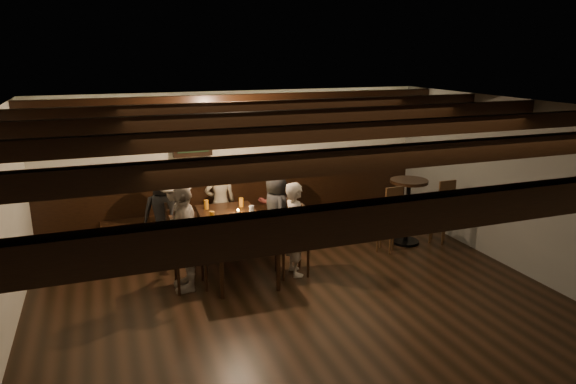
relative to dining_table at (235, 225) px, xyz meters
name	(u,v)px	position (x,y,z in m)	size (l,w,h in m)	color
room	(244,190)	(0.22, 0.27, 0.42)	(7.00, 7.00, 7.00)	black
dining_table	(235,225)	(0.00, 0.00, 0.00)	(0.92, 1.92, 0.71)	black
chair_left_near	(181,245)	(-0.70, 0.47, -0.38)	(0.42, 0.42, 0.88)	black
chair_left_far	(189,267)	(-0.74, -0.42, -0.36)	(0.45, 0.45, 0.96)	black
chair_right_near	(274,235)	(0.73, 0.42, -0.38)	(0.41, 0.41, 0.88)	black
chair_right_far	(293,254)	(0.70, -0.48, -0.36)	(0.45, 0.45, 0.96)	black
person_bench_left	(164,213)	(-0.87, 0.93, -0.01)	(0.63, 0.41, 1.28)	black
person_bench_centre	(220,203)	(0.04, 1.05, 0.02)	(0.49, 0.32, 1.35)	slate
person_bench_right	(277,202)	(0.93, 0.87, 0.00)	(0.63, 0.49, 1.30)	#56201D
person_left_near	(177,220)	(-0.73, 0.48, 0.01)	(0.85, 0.49, 1.31)	gray
person_left_far	(185,237)	(-0.77, -0.42, 0.06)	(0.83, 0.35, 1.42)	gray
person_right_near	(276,212)	(0.77, 0.42, -0.01)	(0.62, 0.40, 1.27)	#252628
person_right_far	(295,229)	(0.73, -0.48, 0.01)	(0.48, 0.32, 1.32)	#BEB1A1
pint_a	(206,205)	(-0.26, 0.71, 0.13)	(0.07, 0.07, 0.14)	#BF7219
pint_b	(241,202)	(0.27, 0.64, 0.13)	(0.07, 0.07, 0.14)	#BF7219
pint_c	(212,216)	(-0.30, 0.11, 0.13)	(0.07, 0.07, 0.14)	#BF7219
pint_d	(252,210)	(0.31, 0.19, 0.13)	(0.07, 0.07, 0.14)	silver
pint_e	(225,228)	(-0.24, -0.44, 0.13)	(0.07, 0.07, 0.14)	#BF7219
pint_f	(258,227)	(0.18, -0.56, 0.13)	(0.07, 0.07, 0.14)	silver
pint_g	(252,235)	(0.02, -0.80, 0.13)	(0.07, 0.07, 0.14)	#BF7219
plate_near	(235,238)	(-0.17, -0.69, 0.07)	(0.24, 0.24, 0.01)	white
plate_far	(252,226)	(0.17, -0.31, 0.07)	(0.24, 0.24, 0.01)	white
condiment_caddy	(235,218)	(0.00, -0.05, 0.12)	(0.15, 0.10, 0.12)	black
candle	(238,212)	(0.13, 0.30, 0.08)	(0.05, 0.05, 0.05)	beige
high_top_table	(408,202)	(2.85, 0.02, 0.04)	(0.60, 0.60, 1.06)	black
bar_stool_left	(386,227)	(2.35, -0.19, -0.25)	(0.34, 0.35, 1.07)	#322110
bar_stool_right	(439,219)	(3.35, -0.14, -0.25)	(0.34, 0.34, 1.07)	#322110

